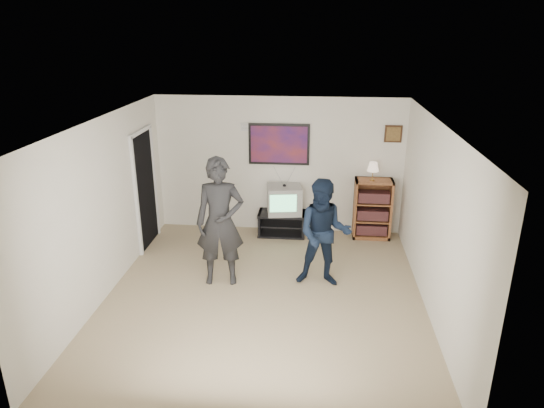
% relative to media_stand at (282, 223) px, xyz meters
% --- Properties ---
extents(room_shell, '(4.51, 5.00, 2.51)m').
position_rel_media_stand_xyz_m(room_shell, '(-0.08, -1.88, 1.03)').
color(room_shell, '#96855F').
rests_on(room_shell, ground).
extents(media_stand, '(0.86, 0.48, 0.43)m').
position_rel_media_stand_xyz_m(media_stand, '(0.00, 0.00, 0.00)').
color(media_stand, black).
rests_on(media_stand, room_shell).
extents(crt_television, '(0.68, 0.60, 0.51)m').
position_rel_media_stand_xyz_m(crt_television, '(0.04, 0.00, 0.47)').
color(crt_television, '#9B9B96').
rests_on(crt_television, media_stand).
extents(bookshelf, '(0.67, 0.38, 1.09)m').
position_rel_media_stand_xyz_m(bookshelf, '(1.64, 0.05, 0.33)').
color(bookshelf, brown).
rests_on(bookshelf, room_shell).
extents(table_lamp, '(0.21, 0.21, 0.33)m').
position_rel_media_stand_xyz_m(table_lamp, '(1.59, 0.02, 1.04)').
color(table_lamp, beige).
rests_on(table_lamp, bookshelf).
extents(person_tall, '(0.76, 0.55, 1.93)m').
position_rel_media_stand_xyz_m(person_tall, '(-0.76, -1.84, 0.75)').
color(person_tall, black).
rests_on(person_tall, room_shell).
extents(person_short, '(0.81, 0.64, 1.63)m').
position_rel_media_stand_xyz_m(person_short, '(0.75, -1.78, 0.60)').
color(person_short, black).
rests_on(person_short, room_shell).
extents(controller_left, '(0.07, 0.12, 0.03)m').
position_rel_media_stand_xyz_m(controller_left, '(-0.72, -1.65, 1.01)').
color(controller_left, white).
rests_on(controller_left, person_tall).
extents(controller_right, '(0.07, 0.11, 0.03)m').
position_rel_media_stand_xyz_m(controller_right, '(0.79, -1.52, 0.87)').
color(controller_right, white).
rests_on(controller_right, person_short).
extents(poster, '(1.10, 0.03, 0.75)m').
position_rel_media_stand_xyz_m(poster, '(-0.08, 0.25, 1.43)').
color(poster, black).
rests_on(poster, room_shell).
extents(air_vent, '(0.28, 0.02, 0.14)m').
position_rel_media_stand_xyz_m(air_vent, '(-0.63, 0.25, 1.73)').
color(air_vent, white).
rests_on(air_vent, room_shell).
extents(small_picture, '(0.30, 0.03, 0.30)m').
position_rel_media_stand_xyz_m(small_picture, '(1.92, 0.25, 1.66)').
color(small_picture, '#372311').
rests_on(small_picture, room_shell).
extents(doorway, '(0.03, 0.85, 2.00)m').
position_rel_media_stand_xyz_m(doorway, '(-2.31, -0.63, 0.78)').
color(doorway, black).
rests_on(doorway, room_shell).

